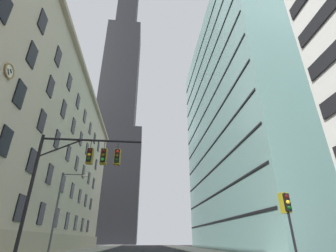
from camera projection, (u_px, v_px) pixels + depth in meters
name	position (u px, v px, depth m)	size (l,w,h in m)	color
station_building	(11.00, 145.00, 33.79)	(16.90, 59.53, 27.28)	#BCAF93
dark_skyscraper	(118.00, 101.00, 123.85)	(25.84, 25.84, 224.26)	black
glass_office_midrise	(251.00, 120.00, 45.69)	(16.97, 38.27, 44.33)	gray
traffic_signal_mast	(82.00, 167.00, 15.27)	(6.63, 0.63, 7.60)	black
traffic_light_near_right	(286.00, 207.00, 12.58)	(0.40, 0.63, 3.63)	black
street_lamppost	(62.00, 204.00, 22.46)	(2.53, 0.32, 7.34)	#47474C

